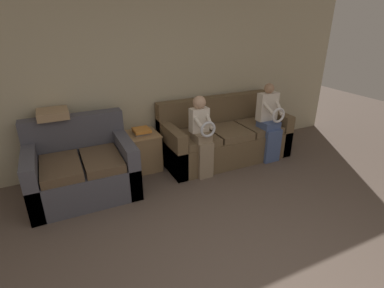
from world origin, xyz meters
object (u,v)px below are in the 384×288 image
Objects in this scene: child_right_seated at (270,120)px; book_stack at (141,131)px; side_shelf at (143,150)px; couch_side at (82,169)px; child_left_seated at (202,132)px; couch_main at (224,138)px; throw_pillow at (53,114)px.

child_right_seated is 4.54× the size of book_stack.
side_shelf is 0.32m from book_stack.
book_stack is at bearing 18.31° from couch_side.
child_right_seated is (2.85, -0.25, 0.33)m from couch_side.
couch_main is at bearing 32.06° from child_left_seated.
child_right_seated is at bearing -16.06° from side_shelf.
couch_side reaches higher than book_stack.
couch_side is 4.79× the size of book_stack.
book_stack is (-0.73, 0.55, -0.05)m from child_left_seated.
book_stack is at bearing 142.70° from child_left_seated.
book_stack is (-0.01, -0.00, 0.32)m from side_shelf.
couch_main is 1.58× the size of couch_side.
child_left_seated is at bearing -37.30° from book_stack.
couch_main is 1.75× the size of child_left_seated.
child_left_seated is 0.95× the size of child_right_seated.
child_right_seated reaches higher than couch_main.
book_stack is (-1.93, 0.55, -0.05)m from child_right_seated.
child_right_seated reaches higher than book_stack.
child_left_seated reaches higher than book_stack.
child_left_seated is 1.99m from throw_pillow.
couch_side is 1.69m from child_left_seated.
child_left_seated is at bearing -8.63° from couch_side.
child_right_seated reaches higher than child_left_seated.
couch_side is 1.06× the size of child_right_seated.
throw_pillow is (-1.15, 0.04, 0.73)m from side_shelf.
throw_pillow is at bearing 177.67° from book_stack.
child_right_seated is at bearing 0.06° from child_left_seated.
couch_side reaches higher than couch_main.
child_right_seated is 2.16× the size of side_shelf.
child_right_seated is at bearing -31.98° from couch_main.
couch_main is 2.25m from couch_side.
couch_main is at bearing 148.02° from child_right_seated.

